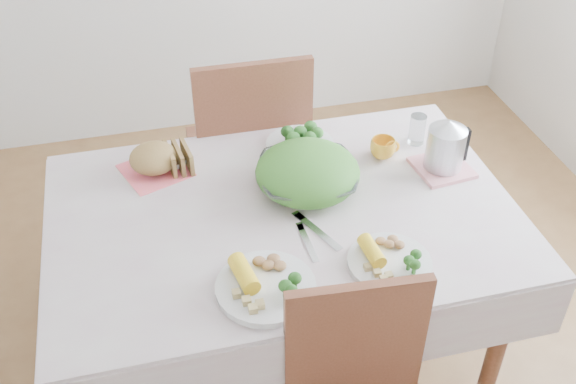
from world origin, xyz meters
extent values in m
plane|color=brown|center=(0.00, 0.00, 0.00)|extent=(3.60, 3.60, 0.00)
cube|color=brown|center=(0.00, 0.00, 0.38)|extent=(1.40, 0.90, 0.75)
cube|color=beige|center=(0.00, 0.00, 0.76)|extent=(1.50, 1.00, 0.01)
cube|color=brown|center=(0.01, 0.71, 0.47)|extent=(0.47, 0.47, 1.04)
imported|color=white|center=(0.11, 0.10, 0.80)|extent=(0.37, 0.37, 0.08)
cylinder|color=white|center=(-0.13, -0.33, 0.77)|extent=(0.33, 0.33, 0.02)
cylinder|color=white|center=(0.24, -0.32, 0.77)|extent=(0.31, 0.31, 0.02)
cylinder|color=beige|center=(0.14, 0.33, 0.77)|extent=(0.32, 0.32, 0.02)
cube|color=#FF6470|center=(-0.38, 0.32, 0.76)|extent=(0.27, 0.27, 0.00)
ellipsoid|color=olive|center=(-0.38, 0.32, 0.82)|extent=(0.21, 0.20, 0.10)
imported|color=white|center=(-0.32, 0.34, 0.78)|extent=(0.12, 0.12, 0.04)
imported|color=#FBAD27|center=(0.42, 0.21, 0.80)|extent=(0.11, 0.11, 0.07)
cylinder|color=white|center=(0.57, 0.26, 0.83)|extent=(0.07, 0.07, 0.11)
cube|color=pink|center=(0.59, 0.08, 0.77)|extent=(0.20, 0.20, 0.01)
cylinder|color=#B2B5BA|center=(0.59, 0.08, 0.88)|extent=(0.17, 0.17, 0.18)
cube|color=silver|center=(0.08, -0.13, 0.76)|extent=(0.11, 0.20, 0.00)
cube|color=silver|center=(0.03, -0.17, 0.76)|extent=(0.03, 0.18, 0.00)
cube|color=silver|center=(-0.11, -0.31, 0.76)|extent=(0.20, 0.07, 0.00)
camera|label=1|loc=(-0.39, -1.62, 2.16)|focal=42.00mm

